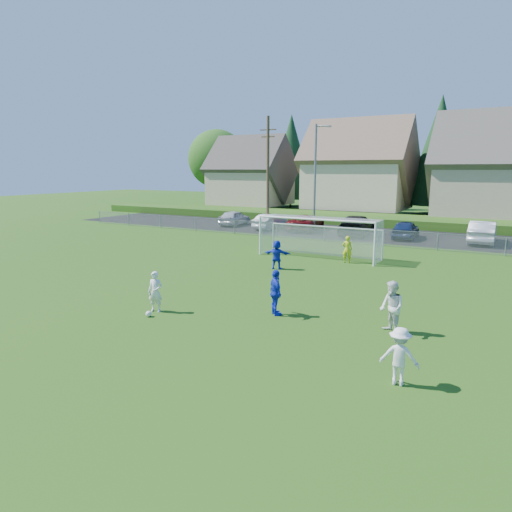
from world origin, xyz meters
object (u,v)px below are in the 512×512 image
object	(u,v)px
car_b	(270,222)
soccer_ball	(149,314)
goalkeeper	(347,249)
car_d	(357,225)
player_blue_a	(276,293)
player_blue_b	(277,255)
car_e	(405,230)
player_white_c	(400,356)
player_white_b	(392,308)
car_f	(482,232)
car_a	(234,218)
soccer_goal	(320,231)
player_white_a	(155,292)
car_c	(306,223)

from	to	relation	value
car_b	soccer_ball	bearing A→B (deg)	110.02
goalkeeper	car_d	distance (m)	11.64
soccer_ball	player_blue_a	size ratio (longest dim) A/B	0.13
player_blue_a	car_d	size ratio (longest dim) A/B	0.31
player_blue_b	car_b	size ratio (longest dim) A/B	0.38
goalkeeper	car_d	size ratio (longest dim) A/B	0.28
soccer_ball	car_e	distance (m)	24.82
player_blue_a	player_blue_b	world-z (taller)	player_blue_a
car_d	player_white_c	bearing A→B (deg)	103.30
player_white_c	player_blue_a	bearing A→B (deg)	-38.28
player_white_b	car_f	world-z (taller)	player_white_b
player_blue_a	soccer_ball	bearing A→B (deg)	76.98
car_a	car_f	distance (m)	21.65
car_d	car_e	world-z (taller)	car_d
soccer_goal	player_white_a	bearing A→B (deg)	-95.82
car_e	soccer_goal	bearing A→B (deg)	72.04
player_blue_a	car_e	distance (m)	21.96
player_white_a	player_white_b	bearing A→B (deg)	-2.10
soccer_ball	car_e	bearing A→B (deg)	80.31
player_blue_a	player_white_c	bearing A→B (deg)	-168.54
car_b	player_white_a	bearing A→B (deg)	110.03
car_d	car_f	bearing A→B (deg)	176.89
player_blue_b	car_d	xyz separation A→B (m)	(-0.14, 14.79, 0.02)
car_e	player_white_b	bearing A→B (deg)	98.51
player_white_b	soccer_goal	xyz separation A→B (m)	(-7.01, 11.38, 0.74)
car_c	car_e	distance (m)	8.67
player_white_a	car_f	bearing A→B (deg)	52.40
soccer_ball	player_blue_b	size ratio (longest dim) A/B	0.14
player_blue_a	goalkeeper	size ratio (longest dim) A/B	1.09
car_b	player_blue_b	bearing A→B (deg)	121.37
player_blue_b	car_e	world-z (taller)	player_blue_b
player_blue_b	car_a	xyz separation A→B (m)	(-12.50, 15.55, -0.07)
player_white_a	soccer_goal	distance (m)	13.51
car_e	car_f	bearing A→B (deg)	-177.06
soccer_goal	soccer_ball	bearing A→B (deg)	-94.80
player_blue_b	car_f	world-z (taller)	car_f
soccer_ball	car_a	world-z (taller)	car_a
player_blue_b	soccer_goal	bearing A→B (deg)	-109.32
player_white_b	player_blue_b	xyz separation A→B (m)	(-7.78, 6.98, -0.09)
car_c	soccer_goal	bearing A→B (deg)	110.35
car_a	car_c	world-z (taller)	car_a
player_white_a	car_d	bearing A→B (deg)	73.16
player_white_c	car_a	xyz separation A→B (m)	(-21.32, 26.13, -0.03)
player_white_a	soccer_goal	xyz separation A→B (m)	(1.37, 13.42, 0.84)
car_a	car_e	bearing A→B (deg)	173.35
player_white_b	car_d	size ratio (longest dim) A/B	0.32
player_white_b	player_white_c	distance (m)	3.76
car_c	soccer_goal	world-z (taller)	soccer_goal
soccer_ball	soccer_goal	distance (m)	14.17
car_c	player_blue_b	bearing A→B (deg)	100.71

